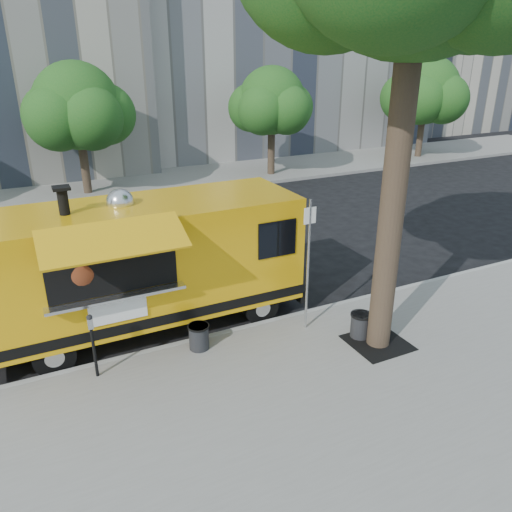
{
  "coord_description": "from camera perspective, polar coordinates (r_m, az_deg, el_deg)",
  "views": [
    {
      "loc": [
        -3.78,
        -9.89,
        5.94
      ],
      "look_at": [
        1.07,
        0.0,
        1.41
      ],
      "focal_mm": 35.0,
      "sensor_mm": 36.0,
      "label": 1
    }
  ],
  "objects": [
    {
      "name": "tree_well",
      "position": [
        11.16,
        13.72,
        -9.61
      ],
      "size": [
        1.2,
        1.2,
        0.02
      ],
      "primitive_type": "cube",
      "color": "black",
      "rests_on": "sidewalk"
    },
    {
      "name": "far_sidewalk",
      "position": [
        24.41,
        -16.57,
        7.52
      ],
      "size": [
        60.0,
        5.0,
        0.15
      ],
      "primitive_type": "cube",
      "color": "gray",
      "rests_on": "ground"
    },
    {
      "name": "parking_meter",
      "position": [
        9.91,
        -18.2,
        -8.94
      ],
      "size": [
        0.11,
        0.11,
        1.33
      ],
      "color": "black",
      "rests_on": "sidewalk"
    },
    {
      "name": "far_tree_b",
      "position": [
        22.86,
        -19.79,
        15.81
      ],
      "size": [
        3.6,
        3.6,
        5.5
      ],
      "color": "#33261C",
      "rests_on": "far_sidewalk"
    },
    {
      "name": "curb",
      "position": [
        11.36,
        -2.8,
        -8.78
      ],
      "size": [
        60.0,
        0.14,
        0.16
      ],
      "primitive_type": "cube",
      "color": "#999993",
      "rests_on": "ground"
    },
    {
      "name": "trash_bin_left",
      "position": [
        10.6,
        -6.55,
        -9.07
      ],
      "size": [
        0.45,
        0.45,
        0.54
      ],
      "color": "black",
      "rests_on": "sidewalk"
    },
    {
      "name": "trash_bin_right",
      "position": [
        11.16,
        11.85,
        -7.66
      ],
      "size": [
        0.46,
        0.46,
        0.56
      ],
      "color": "black",
      "rests_on": "sidewalk"
    },
    {
      "name": "ground",
      "position": [
        12.14,
        -4.56,
        -7.02
      ],
      "size": [
        120.0,
        120.0,
        0.0
      ],
      "primitive_type": "plane",
      "color": "black",
      "rests_on": "ground"
    },
    {
      "name": "building_right",
      "position": [
        47.9,
        20.55,
        23.54
      ],
      "size": [
        16.0,
        12.0,
        16.0
      ],
      "primitive_type": "cube",
      "color": "beige",
      "rests_on": "ground"
    },
    {
      "name": "far_tree_c",
      "position": [
        25.31,
        1.82,
        17.3
      ],
      "size": [
        3.24,
        3.24,
        5.21
      ],
      "color": "#33261C",
      "rests_on": "far_sidewalk"
    },
    {
      "name": "sidewalk",
      "position": [
        9.14,
        5.3,
        -17.73
      ],
      "size": [
        60.0,
        6.0,
        0.15
      ],
      "primitive_type": "cube",
      "color": "gray",
      "rests_on": "ground"
    },
    {
      "name": "sign_post",
      "position": [
        10.71,
        5.98,
        -0.24
      ],
      "size": [
        0.28,
        0.06,
        3.0
      ],
      "color": "silver",
      "rests_on": "sidewalk"
    },
    {
      "name": "food_truck",
      "position": [
        11.25,
        -12.43,
        -0.69
      ],
      "size": [
        7.06,
        3.26,
        3.49
      ],
      "rotation": [
        0.0,
        0.0,
        0.0
      ],
      "color": "#EAA70C",
      "rests_on": "ground"
    },
    {
      "name": "far_tree_d",
      "position": [
        31.38,
        18.82,
        17.48
      ],
      "size": [
        3.78,
        3.78,
        5.64
      ],
      "color": "#33261C",
      "rests_on": "far_sidewalk"
    }
  ]
}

